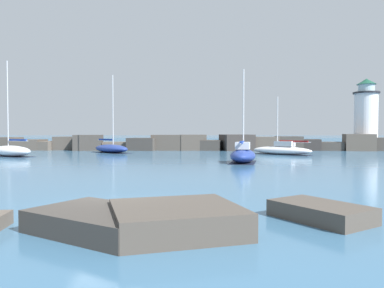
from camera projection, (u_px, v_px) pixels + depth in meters
name	position (u px, v px, depth m)	size (l,w,h in m)	color
ground_plane	(110.00, 209.00, 13.52)	(600.00, 600.00, 0.00)	#3D6B8E
open_sea_beyond	(192.00, 141.00, 117.51)	(400.00, 116.00, 0.01)	#2D5B7F
breakwater_jetty	(193.00, 144.00, 57.41)	(63.48, 6.45, 2.48)	#4C443D
lighthouse	(366.00, 120.00, 57.57)	(4.59, 4.59, 10.99)	gray
foreground_rocks	(160.00, 219.00, 10.53)	(12.30, 5.59, 0.74)	#4C443D
sailboat_moored_0	(111.00, 148.00, 50.12)	(6.73, 6.69, 10.32)	navy
sailboat_moored_1	(282.00, 150.00, 45.90)	(7.29, 6.49, 7.15)	white
sailboat_moored_3	(243.00, 155.00, 33.84)	(3.21, 5.54, 8.50)	navy
sailboat_moored_4	(11.00, 151.00, 42.32)	(6.45, 4.74, 10.83)	white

